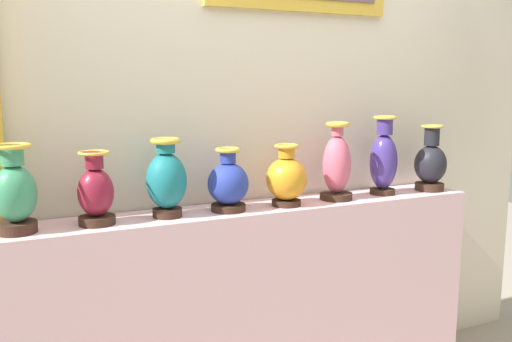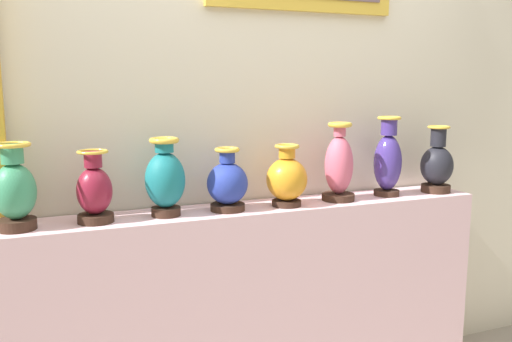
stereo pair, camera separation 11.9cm
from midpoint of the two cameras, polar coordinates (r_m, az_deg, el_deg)
The scene contains 10 objects.
display_shelf at distance 2.60m, azimuth 1.35°, elevation -14.18°, with size 2.26×0.29×0.96m, color beige.
back_wall at distance 2.58m, azimuth -0.22°, elevation 8.87°, with size 3.62×0.14×2.97m.
vase_jade at distance 2.21m, azimuth -22.92°, elevation -1.99°, with size 0.16×0.16×0.34m.
vase_burgundy at distance 2.23m, azimuth -15.37°, elevation -2.11°, with size 0.14×0.14×0.29m.
vase_teal at distance 2.28m, azimuth -8.19°, elevation -0.87°, with size 0.17×0.17×0.33m.
vase_cobalt at distance 2.36m, azimuth -1.63°, elevation -1.36°, with size 0.18×0.18×0.28m.
vase_amber at distance 2.45m, azimuth 4.68°, elevation -0.83°, with size 0.19×0.19×0.28m.
vase_rose at distance 2.60m, azimuth 10.11°, elevation 0.49°, with size 0.16×0.16×0.38m.
vase_indigo at distance 2.76m, azimuth 15.06°, elevation 1.09°, with size 0.14×0.14×0.40m.
vase_onyx at distance 2.93m, azimuth 19.81°, elevation 0.60°, with size 0.16×0.16×0.34m.
Camera 2 is at (-0.88, -2.22, 1.51)m, focal length 37.56 mm.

